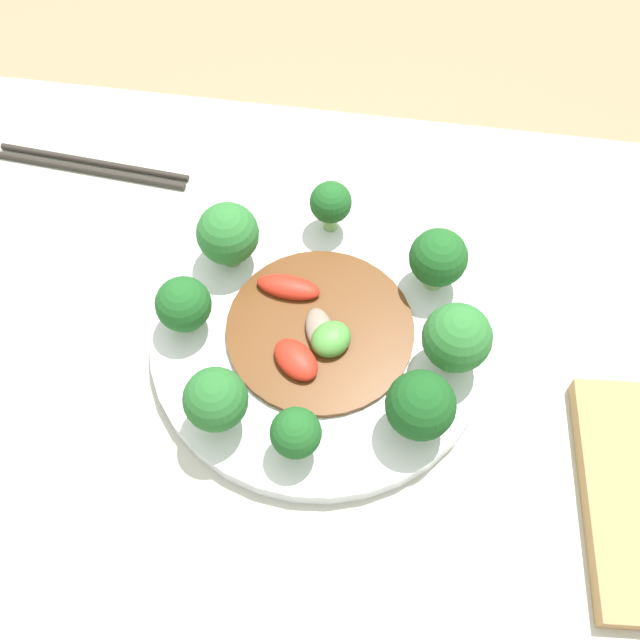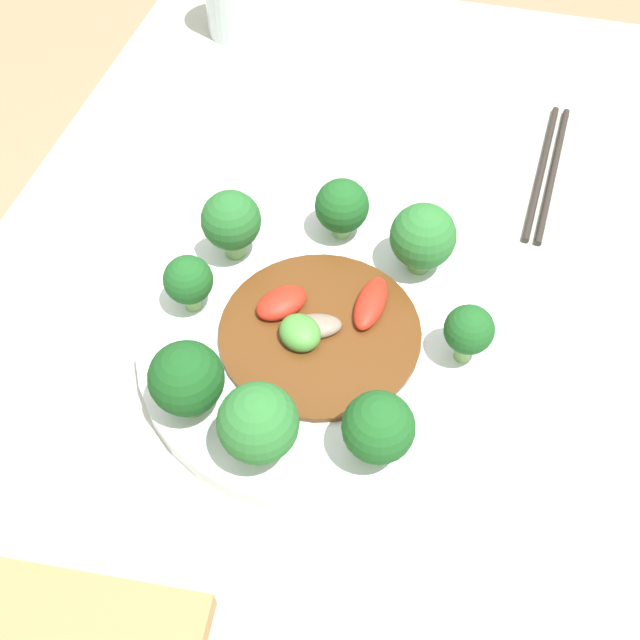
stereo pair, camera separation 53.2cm
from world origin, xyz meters
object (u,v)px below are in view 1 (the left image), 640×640
broccoli_west (457,339)px  plate (320,336)px  broccoli_northeast (216,400)px  broccoli_southwest (438,258)px  broccoli_northwest (420,406)px  broccoli_north (296,433)px  stirfry_center (316,330)px  broccoli_south (331,203)px  chopsticks (92,166)px  broccoli_southeast (228,234)px  broccoli_east (184,305)px

broccoli_west → plate: bearing=-7.4°
broccoli_northeast → broccoli_southwest: bearing=-135.3°
broccoli_northwest → broccoli_north: bearing=20.0°
broccoli_west → stirfry_center: 0.13m
broccoli_west → stirfry_center: bearing=-6.2°
broccoli_south → broccoli_west: bearing=132.8°
broccoli_northeast → plate: bearing=-125.6°
stirfry_center → broccoli_northeast: bearing=55.0°
broccoli_northeast → chopsticks: (0.20, -0.27, -0.06)m
broccoli_south → stirfry_center: 0.13m
broccoli_northwest → broccoli_south: (0.10, -0.20, -0.00)m
broccoli_southeast → broccoli_southwest: bearing=-179.9°
broccoli_north → broccoli_northeast: bearing=-13.3°
broccoli_north → broccoli_south: (0.00, -0.23, 0.00)m
stirfry_center → broccoli_north: bearing=90.2°
broccoli_east → chopsticks: (0.15, -0.18, -0.05)m
broccoli_southeast → broccoli_east: bearing=72.9°
broccoli_east → broccoli_south: 0.17m
broccoli_northeast → broccoli_south: size_ratio=1.20×
broccoli_east → broccoli_south: bearing=-131.0°
broccoli_southeast → broccoli_east: (0.02, 0.08, -0.00)m
broccoli_north → broccoli_northeast: 0.07m
broccoli_east → broccoli_west: bearing=178.7°
broccoli_north → stirfry_center: (0.00, -0.11, -0.03)m
broccoli_southwest → stirfry_center: size_ratio=0.39×
broccoli_west → broccoli_south: broccoli_west is taller
broccoli_northwest → stirfry_center: broccoli_northwest is taller
broccoli_northwest → broccoli_southwest: size_ratio=1.04×
broccoli_northwest → broccoli_southwest: 0.15m
stirfry_center → broccoli_south: bearing=-88.2°
plate → broccoli_north: bearing=88.6°
broccoli_southeast → broccoli_northwest: (-0.19, 0.15, 0.00)m
broccoli_northeast → broccoli_south: bearing=-106.2°
broccoli_west → stirfry_center: (0.12, -0.01, -0.04)m
broccoli_southwest → chopsticks: (0.37, -0.11, -0.05)m
broccoli_southeast → broccoli_northwest: size_ratio=0.98×
plate → broccoli_south: broccoli_south is taller
broccoli_northwest → stirfry_center: 0.13m
broccoli_southeast → broccoli_north: (-0.09, 0.18, -0.01)m
broccoli_southeast → broccoli_west: bearing=158.7°
stirfry_center → chopsticks: (0.27, -0.18, -0.02)m
plate → broccoli_northeast: (0.07, 0.10, 0.05)m
broccoli_southeast → broccoli_southwest: size_ratio=1.02×
broccoli_west → chopsticks: bearing=-26.0°
broccoli_east → broccoli_south: size_ratio=1.04×
broccoli_south → stirfry_center: broccoli_south is taller
plate → broccoli_north: size_ratio=5.56×
broccoli_northeast → stirfry_center: broccoli_northeast is taller
plate → broccoli_south: 0.13m
plate → broccoli_southeast: (0.10, -0.07, 0.05)m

